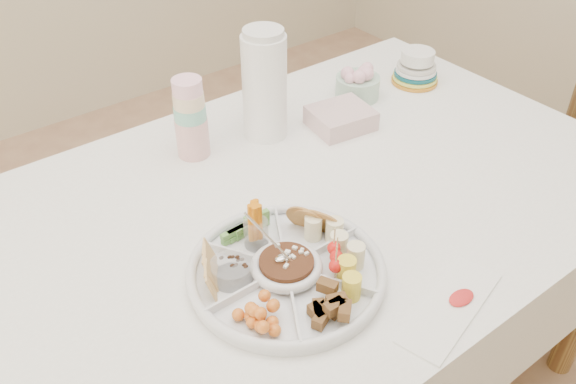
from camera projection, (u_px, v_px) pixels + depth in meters
floor at (311, 384)px, 1.88m from camera, size 4.00×4.00×0.00m
dining_table at (314, 300)px, 1.64m from camera, size 1.52×1.02×0.76m
chair at (559, 162)px, 1.86m from camera, size 0.59×0.59×1.11m
party_tray at (286, 269)px, 1.17m from camera, size 0.38×0.38×0.04m
bean_dip at (286, 266)px, 1.17m from camera, size 0.11×0.11×0.04m
tortillas at (310, 220)px, 1.26m from camera, size 0.10×0.10×0.06m
carrot_cucumber at (247, 218)px, 1.23m from camera, size 0.10×0.10×0.09m
pita_raisins at (218, 267)px, 1.15m from camera, size 0.12×0.12×0.06m
cherries at (258, 312)px, 1.07m from camera, size 0.10×0.10×0.04m
granola_chunks at (331, 304)px, 1.08m from camera, size 0.10×0.10×0.04m
banana_tomato at (354, 249)px, 1.17m from camera, size 0.12×0.12×0.10m
cup_stack at (190, 115)px, 1.46m from camera, size 0.09×0.09×0.22m
thermos at (265, 83)px, 1.52m from camera, size 0.14×0.14×0.29m
flower_bowl at (358, 82)px, 1.74m from camera, size 0.16×0.16×0.09m
napkin_stack at (341, 118)px, 1.62m from camera, size 0.17×0.15×0.05m
plate_stack at (416, 69)px, 1.81m from camera, size 0.16×0.16×0.09m
placemat at (450, 307)px, 1.12m from camera, size 0.28×0.16×0.01m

